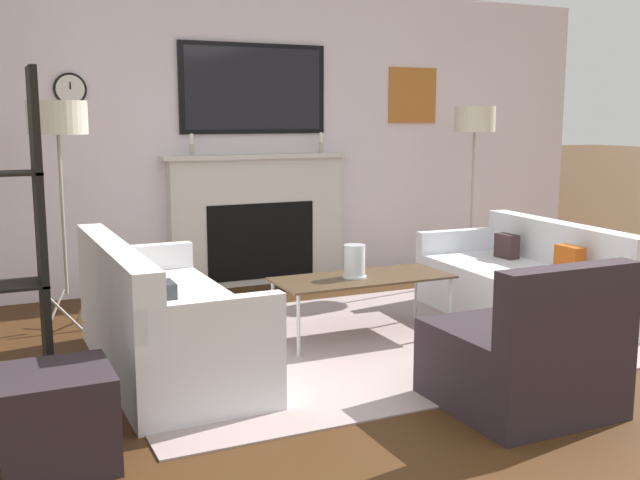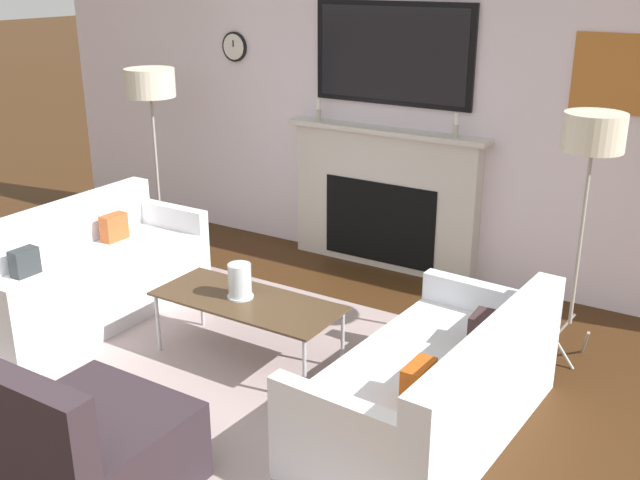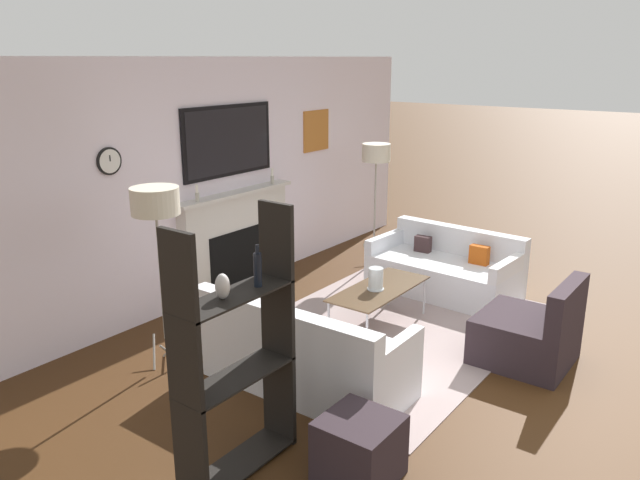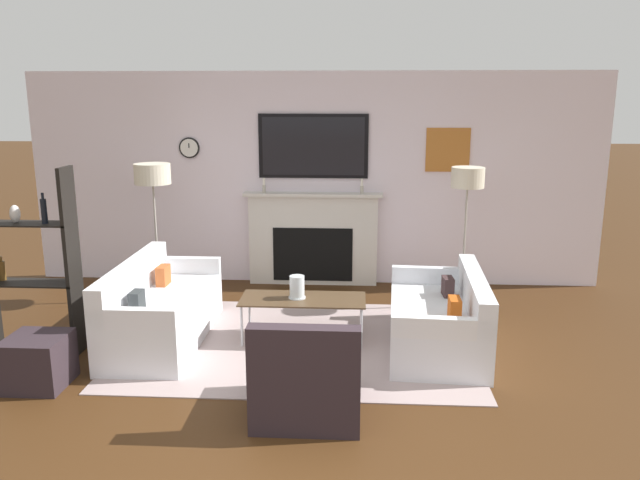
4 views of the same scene
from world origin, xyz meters
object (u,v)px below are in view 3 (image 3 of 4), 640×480
(armchair, at_px, (530,334))
(floor_lamp_left, at_px, (155,204))
(coffee_table, at_px, (379,290))
(couch_left, at_px, (301,355))
(floor_lamp_right, at_px, (376,155))
(couch_right, at_px, (445,271))
(ottoman, at_px, (359,449))
(shelf_unit, at_px, (235,354))
(hurricane_candle, at_px, (376,280))

(armchair, bearing_deg, floor_lamp_left, 127.04)
(floor_lamp_left, bearing_deg, coffee_table, -31.94)
(couch_left, xyz_separation_m, floor_lamp_right, (3.17, 1.24, 1.18))
(couch_left, xyz_separation_m, coffee_table, (1.42, 0.10, 0.11))
(couch_right, distance_m, ottoman, 3.64)
(couch_left, height_order, floor_lamp_left, floor_lamp_left)
(floor_lamp_left, bearing_deg, floor_lamp_right, -0.00)
(armchair, bearing_deg, shelf_unit, 158.43)
(armchair, xyz_separation_m, coffee_table, (-0.16, 1.50, 0.14))
(coffee_table, bearing_deg, couch_right, -4.32)
(hurricane_candle, bearing_deg, floor_lamp_right, 31.97)
(floor_lamp_left, relative_size, ottoman, 3.43)
(hurricane_candle, bearing_deg, coffee_table, -9.15)
(floor_lamp_right, distance_m, shelf_unit, 4.61)
(couch_left, relative_size, ottoman, 3.82)
(couch_right, xyz_separation_m, armchair, (-1.18, -1.40, 0.01))
(armchair, bearing_deg, couch_left, 138.53)
(hurricane_candle, bearing_deg, floor_lamp_left, 147.42)
(hurricane_candle, xyz_separation_m, shelf_unit, (-2.47, -0.44, 0.32))
(floor_lamp_right, xyz_separation_m, ottoman, (-3.89, -2.29, -1.26))
(couch_right, relative_size, coffee_table, 1.40)
(couch_right, xyz_separation_m, coffee_table, (-1.35, 0.10, 0.14))
(couch_right, distance_m, armchair, 1.83)
(couch_right, height_order, hurricane_candle, couch_right)
(armchair, distance_m, coffee_table, 1.52)
(couch_left, distance_m, hurricane_candle, 1.39)
(couch_right, distance_m, floor_lamp_left, 3.63)
(shelf_unit, bearing_deg, couch_left, 16.78)
(couch_right, distance_m, shelf_unit, 3.94)
(couch_left, height_order, armchair, armchair)
(couch_right, relative_size, armchair, 2.11)
(shelf_unit, bearing_deg, hurricane_candle, 10.17)
(armchair, xyz_separation_m, hurricane_candle, (-0.22, 1.51, 0.27))
(coffee_table, xyz_separation_m, floor_lamp_left, (-1.83, 1.14, 1.09))
(floor_lamp_right, bearing_deg, armchair, -121.02)
(coffee_table, height_order, floor_lamp_right, floor_lamp_right)
(shelf_unit, bearing_deg, couch_right, 4.89)
(hurricane_candle, relative_size, shelf_unit, 0.13)
(floor_lamp_left, height_order, ottoman, floor_lamp_left)
(couch_right, bearing_deg, hurricane_candle, 175.47)
(armchair, distance_m, floor_lamp_right, 3.31)
(coffee_table, height_order, shelf_unit, shelf_unit)
(floor_lamp_right, distance_m, ottoman, 4.68)
(couch_left, relative_size, armchair, 2.23)
(floor_lamp_right, bearing_deg, coffee_table, -146.94)
(armchair, relative_size, shelf_unit, 0.46)
(floor_lamp_right, relative_size, shelf_unit, 0.92)
(coffee_table, height_order, ottoman, same)
(shelf_unit, bearing_deg, ottoman, -60.98)
(couch_right, xyz_separation_m, shelf_unit, (-3.88, -0.33, 0.59))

